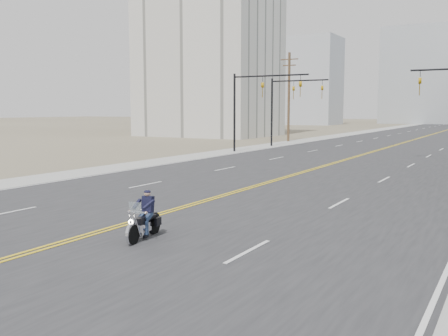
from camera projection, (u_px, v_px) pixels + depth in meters
road at (427, 136)px, 72.47m from camera, size 20.00×200.00×0.01m
sidewalk_left at (349, 134)px, 78.23m from camera, size 3.00×200.00×0.01m
traffic_mast_left at (255, 97)px, 43.80m from camera, size 7.10×0.26×7.00m
traffic_mast_far at (287, 99)px, 50.83m from camera, size 6.10×0.26×7.00m
utility_pole_left at (289, 95)px, 59.22m from camera, size 2.20×0.30×10.50m
apartment_block at (209, 32)px, 71.88m from camera, size 18.00×14.00×30.00m
haze_bldg_a at (310, 81)px, 127.31m from camera, size 14.00×12.00×22.00m
haze_bldg_d at (422, 76)px, 137.01m from camera, size 20.00×15.00×26.00m
haze_bldg_f at (280, 95)px, 148.04m from camera, size 12.00×12.00×16.00m
motorcyclist at (144, 215)px, 14.62m from camera, size 1.12×1.96×1.44m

